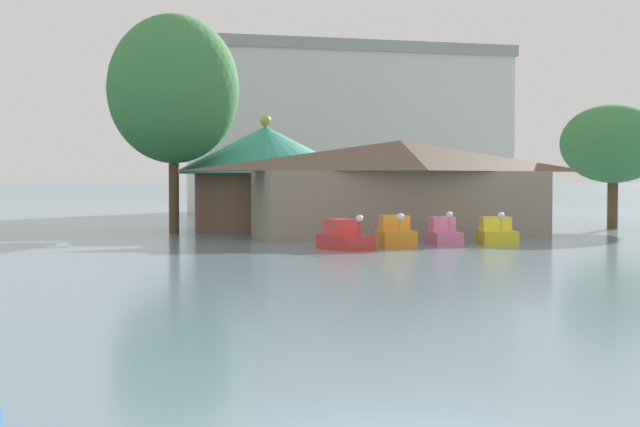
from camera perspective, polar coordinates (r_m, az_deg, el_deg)
The scene contains 9 objects.
pedal_boat_red at distance 42.15m, azimuth 1.53°, elevation -1.48°, with size 2.25×3.09×1.62m.
pedal_boat_orange at distance 44.04m, azimuth 4.69°, elevation -1.28°, with size 1.95×3.04×1.63m.
pedal_boat_pink at distance 45.88m, azimuth 7.63°, elevation -1.22°, with size 1.67×2.89×1.65m.
pedal_boat_yellow at distance 46.65m, azimuth 10.88°, elevation -1.20°, with size 2.34×3.15×1.61m.
boathouse at distance 51.22m, azimuth 5.00°, elevation 1.68°, with size 17.10×6.10×5.37m.
green_roof_pavilion at distance 57.87m, azimuth -3.40°, elevation 2.64°, with size 11.77×11.77×7.25m.
shoreline_tree_mid at distance 55.42m, azimuth -9.08°, elevation 7.62°, with size 7.76×7.76×12.96m.
shoreline_tree_right at distance 62.52m, azimuth 17.72°, elevation 4.14°, with size 6.76×6.76×8.09m.
background_building_block at distance 87.99m, azimuth 1.41°, elevation 5.04°, with size 28.43×16.46×15.37m.
Camera 1 is at (-3.89, -9.73, 3.16)m, focal length 51.62 mm.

